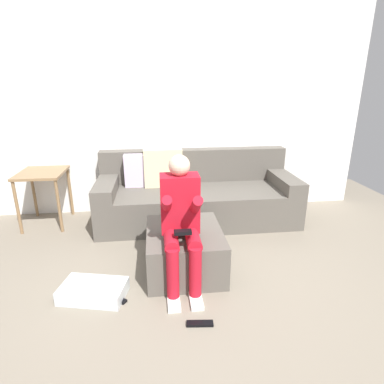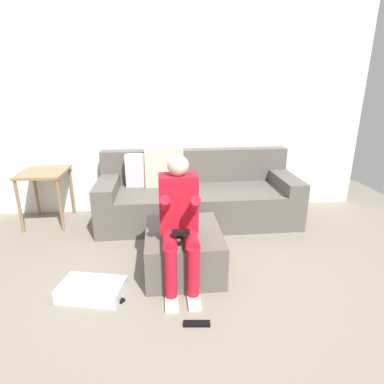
{
  "view_description": "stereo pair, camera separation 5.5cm",
  "coord_description": "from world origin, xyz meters",
  "px_view_note": "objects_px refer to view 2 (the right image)",
  "views": [
    {
      "loc": [
        -0.28,
        -1.91,
        1.65
      ],
      "look_at": [
        0.1,
        1.23,
        0.57
      ],
      "focal_mm": 29.54,
      "sensor_mm": 36.0,
      "label": 1
    },
    {
      "loc": [
        -0.22,
        -1.91,
        1.65
      ],
      "look_at": [
        0.1,
        1.23,
        0.57
      ],
      "focal_mm": 29.54,
      "sensor_mm": 36.0,
      "label": 2
    }
  ],
  "objects_px": {
    "ottoman": "(183,250)",
    "remote_near_ottoman": "(196,324)",
    "remote_by_storage_bin": "(116,298)",
    "person_seated": "(179,217)",
    "storage_bin": "(92,290)",
    "side_table": "(44,179)",
    "couch_sectional": "(196,195)"
  },
  "relations": [
    {
      "from": "side_table",
      "to": "remote_by_storage_bin",
      "type": "xyz_separation_m",
      "value": [
        1.01,
        -1.63,
        -0.55
      ]
    },
    {
      "from": "person_seated",
      "to": "side_table",
      "type": "bearing_deg",
      "value": 137.5
    },
    {
      "from": "couch_sectional",
      "to": "ottoman",
      "type": "relative_size",
      "value": 3.03
    },
    {
      "from": "storage_bin",
      "to": "side_table",
      "type": "relative_size",
      "value": 0.77
    },
    {
      "from": "ottoman",
      "to": "side_table",
      "type": "relative_size",
      "value": 1.2
    },
    {
      "from": "couch_sectional",
      "to": "remote_near_ottoman",
      "type": "relative_size",
      "value": 12.48
    },
    {
      "from": "storage_bin",
      "to": "couch_sectional",
      "type": "bearing_deg",
      "value": 55.51
    },
    {
      "from": "remote_near_ottoman",
      "to": "remote_by_storage_bin",
      "type": "xyz_separation_m",
      "value": [
        -0.61,
        0.35,
        0.0
      ]
    },
    {
      "from": "ottoman",
      "to": "remote_near_ottoman",
      "type": "distance_m",
      "value": 0.78
    },
    {
      "from": "couch_sectional",
      "to": "storage_bin",
      "type": "bearing_deg",
      "value": -124.49
    },
    {
      "from": "ottoman",
      "to": "remote_by_storage_bin",
      "type": "distance_m",
      "value": 0.73
    },
    {
      "from": "ottoman",
      "to": "remote_near_ottoman",
      "type": "relative_size",
      "value": 4.12
    },
    {
      "from": "couch_sectional",
      "to": "person_seated",
      "type": "distance_m",
      "value": 1.42
    },
    {
      "from": "ottoman",
      "to": "side_table",
      "type": "xyz_separation_m",
      "value": [
        -1.59,
        1.22,
        0.37
      ]
    },
    {
      "from": "ottoman",
      "to": "remote_by_storage_bin",
      "type": "relative_size",
      "value": 5.12
    },
    {
      "from": "couch_sectional",
      "to": "ottoman",
      "type": "height_order",
      "value": "couch_sectional"
    },
    {
      "from": "couch_sectional",
      "to": "remote_by_storage_bin",
      "type": "height_order",
      "value": "couch_sectional"
    },
    {
      "from": "storage_bin",
      "to": "side_table",
      "type": "height_order",
      "value": "side_table"
    },
    {
      "from": "remote_near_ottoman",
      "to": "person_seated",
      "type": "bearing_deg",
      "value": 103.7
    },
    {
      "from": "remote_near_ottoman",
      "to": "remote_by_storage_bin",
      "type": "distance_m",
      "value": 0.71
    },
    {
      "from": "ottoman",
      "to": "remote_by_storage_bin",
      "type": "bearing_deg",
      "value": -145.14
    },
    {
      "from": "remote_by_storage_bin",
      "to": "storage_bin",
      "type": "bearing_deg",
      "value": -161.28
    },
    {
      "from": "couch_sectional",
      "to": "ottoman",
      "type": "bearing_deg",
      "value": -102.05
    },
    {
      "from": "side_table",
      "to": "remote_near_ottoman",
      "type": "bearing_deg",
      "value": -50.62
    },
    {
      "from": "person_seated",
      "to": "side_table",
      "type": "xyz_separation_m",
      "value": [
        -1.54,
        1.41,
        -0.05
      ]
    },
    {
      "from": "person_seated",
      "to": "remote_by_storage_bin",
      "type": "xyz_separation_m",
      "value": [
        -0.54,
        -0.21,
        -0.6
      ]
    },
    {
      "from": "couch_sectional",
      "to": "person_seated",
      "type": "relative_size",
      "value": 2.18
    },
    {
      "from": "couch_sectional",
      "to": "storage_bin",
      "type": "height_order",
      "value": "couch_sectional"
    },
    {
      "from": "ottoman",
      "to": "remote_by_storage_bin",
      "type": "height_order",
      "value": "ottoman"
    },
    {
      "from": "person_seated",
      "to": "remote_by_storage_bin",
      "type": "distance_m",
      "value": 0.83
    },
    {
      "from": "couch_sectional",
      "to": "storage_bin",
      "type": "xyz_separation_m",
      "value": [
        -1.03,
        -1.5,
        -0.26
      ]
    },
    {
      "from": "ottoman",
      "to": "remote_by_storage_bin",
      "type": "xyz_separation_m",
      "value": [
        -0.58,
        -0.4,
        -0.19
      ]
    }
  ]
}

